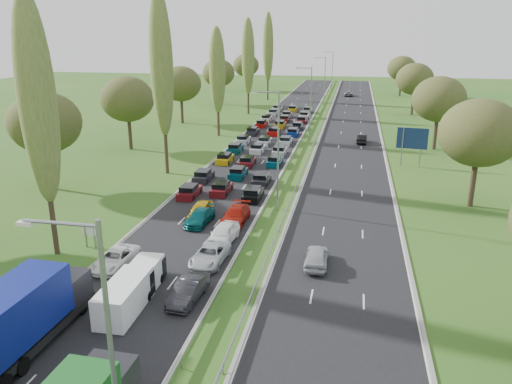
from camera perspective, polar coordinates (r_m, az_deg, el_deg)
The scene contains 24 objects.
ground at distance 86.42m, azimuth 6.25°, elevation 6.15°, with size 260.00×260.00×0.00m, color #27571B.
near_carriageway at distance 89.65m, azimuth 2.07°, elevation 6.67°, with size 10.50×215.00×0.04m, color black.
far_carriageway at distance 88.57m, azimuth 10.77°, elevation 6.23°, with size 10.50×215.00×0.04m, color black.
central_reservation at distance 88.75m, azimuth 6.41°, elevation 6.82°, with size 2.36×215.00×0.32m.
lamp_columns at distance 83.45m, azimuth 6.26°, elevation 9.92°, with size 0.18×140.18×12.00m.
poplar_row at distance 76.31m, azimuth -6.70°, elevation 14.01°, with size 2.80×127.80×22.44m.
woodland_left at distance 75.58m, azimuth -15.59°, elevation 9.87°, with size 8.00×166.00×11.10m.
woodland_right at distance 72.74m, azimuth 21.13°, elevation 9.06°, with size 8.00×153.00×11.10m.
traffic_queue_fill at distance 84.73m, azimuth 1.53°, elevation 6.32°, with size 9.10×68.69×0.80m.
near_car_2 at distance 39.97m, azimuth -15.76°, elevation -7.35°, with size 2.22×4.81×1.34m, color white.
near_car_7 at distance 47.18m, azimuth -6.44°, elevation -2.85°, with size 1.86×4.57×1.33m, color #054A4C.
near_car_8 at distance 48.58m, azimuth -6.34°, elevation -2.11°, with size 1.80×4.48×1.53m, color #C99E0D.
near_car_9 at distance 34.28m, azimuth -7.77°, elevation -11.10°, with size 1.53×4.38×1.44m, color black.
near_car_10 at distance 39.28m, azimuth -5.28°, elevation -7.15°, with size 2.26×4.90×1.36m, color #B7BCC2.
near_car_11 at distance 47.20m, azimuth -2.34°, elevation -2.65°, with size 2.07×5.08×1.48m, color #951309.
near_car_12 at distance 42.83m, azimuth -3.78°, elevation -4.76°, with size 1.89×4.70×1.60m, color white.
far_car_0 at distance 38.95m, azimuth 6.94°, elevation -7.33°, with size 1.76×4.37×1.49m, color #A2A5AB.
far_car_1 at distance 83.48m, azimuth 12.02°, elevation 5.98°, with size 1.51×4.33×1.43m, color black.
far_car_2 at distance 147.12m, azimuth 10.54°, elevation 11.01°, with size 2.35×5.09×1.41m, color slate.
blue_lorry at distance 31.48m, azimuth -25.10°, elevation -12.63°, with size 2.75×9.89×4.17m.
white_van_front at distance 35.97m, azimuth -12.84°, elevation -9.51°, with size 1.86×4.75×1.91m.
white_van_rear at distance 33.76m, azimuth -14.65°, elevation -11.38°, with size 2.05×5.22×2.10m.
info_sign at distance 43.85m, azimuth -18.46°, elevation -4.36°, with size 1.50×0.17×2.10m.
direction_sign at distance 69.85m, azimuth 17.42°, elevation 5.68°, with size 3.98×0.59×5.20m.
Camera 1 is at (11.64, -4.39, 17.17)m, focal length 35.00 mm.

